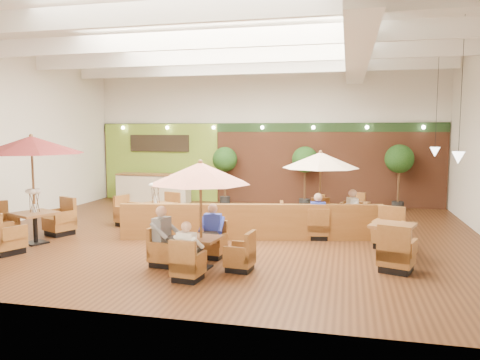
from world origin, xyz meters
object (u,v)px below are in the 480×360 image
(table_5, at_px, (347,213))
(topiary_0, at_px, (225,162))
(table_2, at_px, (320,176))
(diner_2, at_px, (164,230))
(table_1, at_px, (201,194))
(service_counter, at_px, (154,188))
(diner_3, at_px, (318,211))
(topiary_1, at_px, (305,162))
(diner_1, at_px, (212,225))
(diner_0, at_px, (188,244))
(table_0, at_px, (30,166))
(diner_4, at_px, (350,207))
(booth_divider, at_px, (251,222))
(topiary_2, at_px, (399,161))
(table_4, at_px, (392,242))
(table_3, at_px, (148,212))

(table_5, xyz_separation_m, topiary_0, (-4.76, 2.91, 1.38))
(table_2, bearing_deg, diner_2, -135.69)
(table_1, bearing_deg, diner_2, -173.68)
(service_counter, height_order, table_5, service_counter)
(service_counter, height_order, diner_3, diner_3)
(topiary_1, xyz_separation_m, diner_1, (-1.40, -7.77, -0.98))
(service_counter, xyz_separation_m, topiary_0, (2.97, 0.20, 1.12))
(table_2, xyz_separation_m, diner_3, (-0.00, -0.86, -0.87))
(diner_0, height_order, diner_1, diner_1)
(diner_3, bearing_deg, diner_2, -141.50)
(table_0, relative_size, diner_4, 3.66)
(topiary_0, bearing_deg, service_counter, -176.15)
(booth_divider, height_order, table_0, table_0)
(table_1, height_order, diner_3, table_1)
(table_0, relative_size, table_2, 1.26)
(table_1, height_order, topiary_2, topiary_2)
(table_2, relative_size, topiary_2, 0.98)
(diner_4, bearing_deg, topiary_0, 30.86)
(table_5, distance_m, diner_2, 6.89)
(table_2, relative_size, table_4, 0.82)
(booth_divider, relative_size, table_0, 2.35)
(table_4, xyz_separation_m, table_5, (-1.02, 4.00, -0.07))
(table_1, xyz_separation_m, diner_3, (2.24, 3.30, -0.84))
(table_0, bearing_deg, topiary_1, 74.00)
(topiary_1, bearing_deg, diner_2, -104.63)
(table_5, relative_size, diner_2, 2.86)
(topiary_0, xyz_separation_m, topiary_1, (3.16, 0.00, 0.03))
(table_3, height_order, diner_4, table_3)
(table_1, relative_size, table_5, 0.96)
(topiary_2, bearing_deg, table_3, -147.89)
(table_0, bearing_deg, service_counter, 112.69)
(table_0, bearing_deg, diner_0, 2.48)
(topiary_0, relative_size, diner_3, 2.87)
(table_2, xyz_separation_m, topiary_2, (2.59, 4.45, 0.18))
(topiary_0, bearing_deg, diner_4, -42.48)
(diner_3, xyz_separation_m, diner_4, (0.86, 0.86, 0.01))
(topiary_1, height_order, diner_1, topiary_1)
(table_2, distance_m, table_5, 2.16)
(table_4, bearing_deg, table_0, -157.84)
(diner_2, bearing_deg, table_5, 159.02)
(topiary_0, height_order, diner_0, topiary_0)
(diner_0, height_order, diner_2, diner_2)
(table_0, xyz_separation_m, table_2, (7.17, 3.04, -0.39))
(table_1, height_order, diner_2, table_1)
(booth_divider, bearing_deg, topiary_1, 69.37)
(topiary_0, xyz_separation_m, diner_4, (4.86, -4.45, -0.94))
(table_4, bearing_deg, table_5, 122.83)
(diner_0, xyz_separation_m, diner_4, (3.10, 5.01, 0.04))
(table_1, relative_size, diner_0, 3.22)
(topiary_0, bearing_deg, diner_2, -83.92)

